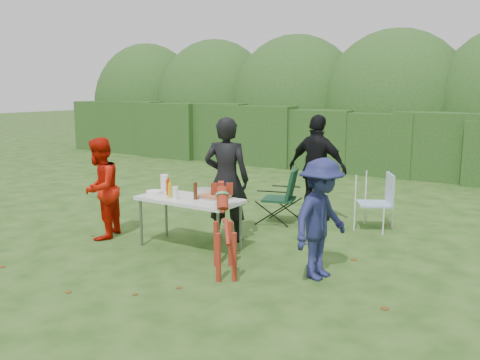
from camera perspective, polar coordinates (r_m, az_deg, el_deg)
The scene contains 20 objects.
ground at distance 7.25m, azimuth -4.82°, elevation -8.03°, with size 80.00×80.00×0.00m, color #1E4211.
hedge_row at distance 14.18m, azimuth 14.97°, elevation 4.16°, with size 22.00×1.40×1.70m, color #23471C.
shrub_backdrop at distance 15.66m, azimuth 16.86°, elevation 7.36°, with size 20.00×2.60×3.20m, color #3D6628.
folding_table at distance 7.24m, azimuth -5.67°, elevation -2.43°, with size 1.50×0.70×0.74m.
person_cook at distance 7.54m, azimuth -1.52°, elevation 0.04°, with size 0.68×0.45×1.87m, color black.
person_red_jacket at distance 7.99m, azimuth -15.43°, elevation -0.92°, with size 0.75×0.58×1.54m, color red.
person_black_puffy at distance 8.77m, azimuth 8.67°, elevation 1.28°, with size 1.08×0.45×1.84m, color black.
child at distance 6.15m, azimuth 9.07°, elevation -4.35°, with size 0.95×0.54×1.46m, color navy.
dog at distance 6.27m, azimuth -1.74°, elevation -6.01°, with size 1.08×0.43×1.03m, color maroon, non-canonical shape.
camping_chair at distance 8.65m, azimuth 4.40°, elevation -1.77°, with size 0.59×0.59×0.95m, color #143B24, non-canonical shape.
lawn_chair at distance 8.51m, azimuth 14.86°, elevation -2.32°, with size 0.55×0.55×0.94m, color #3F84BC, non-canonical shape.
food_tray at distance 7.15m, azimuth -2.86°, elevation -2.03°, with size 0.45×0.30×0.02m, color #B7B7BA.
focaccia_bread at distance 7.14m, azimuth -2.86°, elevation -1.81°, with size 0.40×0.26×0.04m, color #B56B41.
mustard_bottle at distance 7.27m, azimuth -7.86°, elevation -1.19°, with size 0.06×0.06×0.20m, color gold.
ketchup_bottle at distance 7.44m, azimuth -8.06°, elevation -0.85°, with size 0.06×0.06×0.22m, color #B92700.
beer_bottle at distance 7.10m, azimuth -5.04°, elevation -1.23°, with size 0.06×0.06×0.24m, color #47230F.
paper_towel_roll at distance 7.66m, azimuth -8.46°, elevation -0.38°, with size 0.12×0.12×0.26m, color white.
cup_stack at distance 7.14m, azimuth -7.28°, elevation -1.45°, with size 0.08×0.08×0.18m, color white.
pasta_bowl at distance 7.38m, azimuth -4.14°, elevation -1.34°, with size 0.26×0.26×0.10m, color silver.
plate_stack at distance 7.56m, azimuth -9.59°, elevation -1.37°, with size 0.24×0.24×0.05m, color white.
Camera 1 is at (4.16, -5.48, 2.27)m, focal length 38.00 mm.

